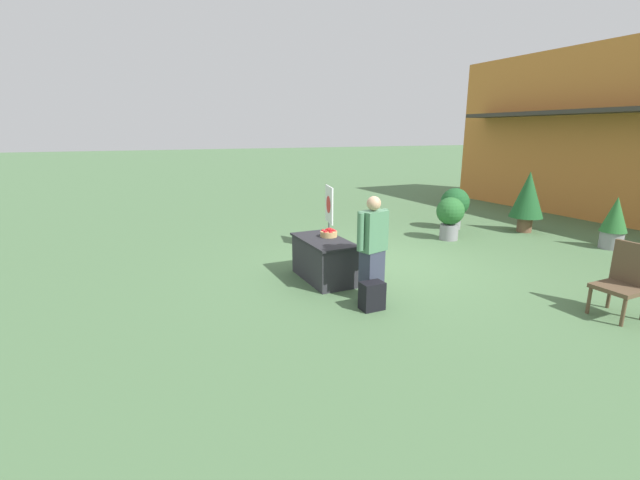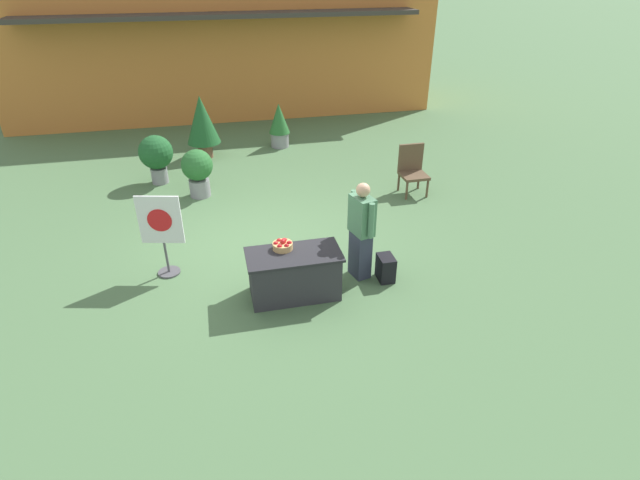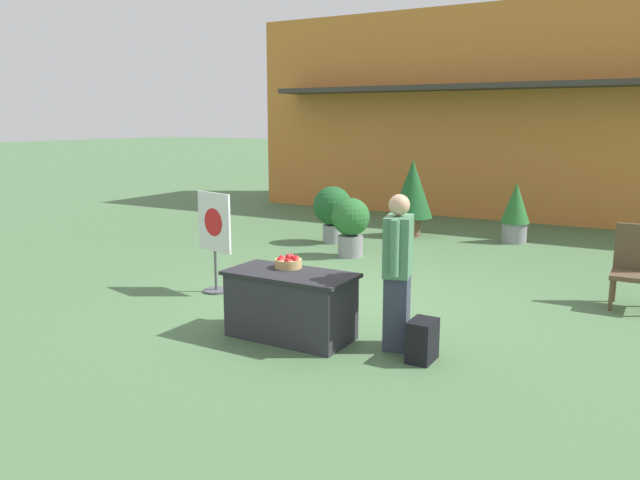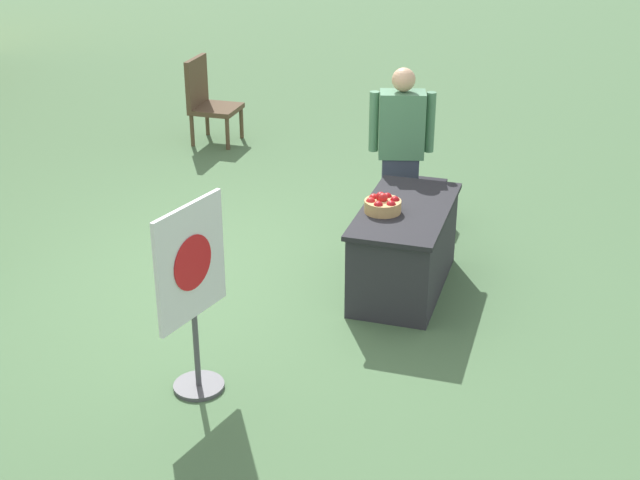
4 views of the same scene
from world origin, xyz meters
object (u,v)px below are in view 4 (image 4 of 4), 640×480
Objects in this scene: apple_basket at (383,204)px; person_visitor at (401,152)px; backpack at (427,201)px; display_table at (404,248)px; poster_board at (192,288)px; patio_chair at (207,98)px.

apple_basket is 1.27m from person_visitor.
apple_basket is at bearing 177.03° from backpack.
person_visitor is at bearing 5.83° from apple_basket.
display_table is at bearing 0.00° from person_visitor.
backpack is at bearing -2.97° from apple_basket.
poster_board reaches higher than backpack.
apple_basket reaches higher than backpack.
person_visitor reaches higher than patio_chair.
patio_chair reaches higher than display_table.
apple_basket is at bearing 77.47° from poster_board.
patio_chair is at bearing 45.15° from display_table.
poster_board is (-3.41, 0.96, 0.58)m from backpack.
patio_chair is (3.31, 3.02, -0.24)m from apple_basket.
display_table is 3.36× the size of backpack.
backpack is at bearing 3.15° from display_table.
person_visitor is 3.13m from poster_board.
patio_chair is (3.17, 3.19, 0.19)m from display_table.
display_table is 1.01× the size of poster_board.
person_visitor is 3.56m from patio_chair.
display_table is 4.68× the size of apple_basket.
person_visitor is at bearing 14.70° from display_table.
display_table is at bearing -51.42° from apple_basket.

